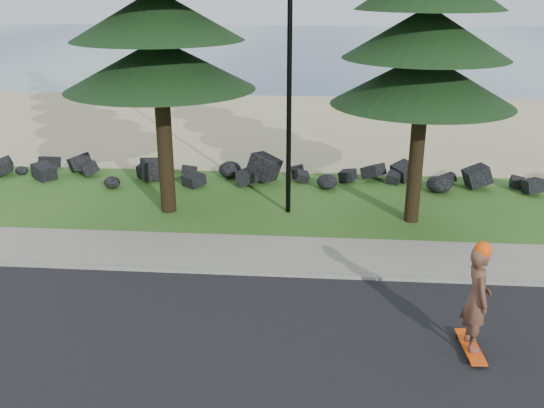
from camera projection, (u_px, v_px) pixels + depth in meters
name	position (u px, v px, depth m)	size (l,w,h in m)	color
ground	(280.00, 259.00, 14.74)	(160.00, 160.00, 0.00)	#2F591B
road	(262.00, 369.00, 10.54)	(160.00, 7.00, 0.02)	black
kerb	(278.00, 274.00, 13.89)	(160.00, 0.20, 0.10)	gray
sidewalk	(281.00, 254.00, 14.92)	(160.00, 2.00, 0.08)	gray
beach_sand	(302.00, 125.00, 28.29)	(160.00, 15.00, 0.01)	tan
ocean	(315.00, 46.00, 62.40)	(160.00, 58.00, 0.01)	#3C5573
seawall_boulders	(292.00, 186.00, 19.98)	(60.00, 2.40, 1.10)	black
lamp_post	(289.00, 69.00, 16.30)	(0.25, 0.14, 8.14)	black
skateboarder	(477.00, 299.00, 10.68)	(0.51, 1.18, 2.17)	#EE470E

